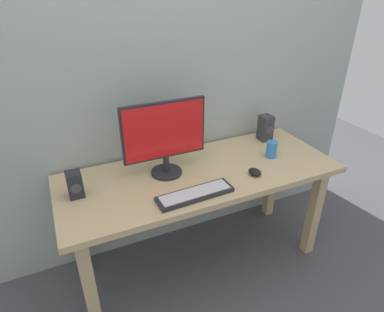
{
  "coord_description": "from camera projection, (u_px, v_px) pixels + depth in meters",
  "views": [
    {
      "loc": [
        -0.77,
        -1.55,
        1.78
      ],
      "look_at": [
        -0.06,
        0.0,
        0.86
      ],
      "focal_mm": 30.76,
      "sensor_mm": 36.0,
      "label": 1
    }
  ],
  "objects": [
    {
      "name": "speaker_right",
      "position": [
        265.0,
        128.0,
        2.37
      ],
      "size": [
        0.08,
        0.09,
        0.18
      ],
      "color": "#333338",
      "rests_on": "desk"
    },
    {
      "name": "desk",
      "position": [
        201.0,
        185.0,
        2.06
      ],
      "size": [
        1.71,
        0.67,
        0.74
      ],
      "color": "tan",
      "rests_on": "ground_plane"
    },
    {
      "name": "mouse",
      "position": [
        255.0,
        172.0,
        1.97
      ],
      "size": [
        0.08,
        0.1,
        0.04
      ],
      "primitive_type": "ellipsoid",
      "rotation": [
        0.0,
        0.0,
        0.24
      ],
      "color": "black",
      "rests_on": "desk"
    },
    {
      "name": "wall_back",
      "position": [
        175.0,
        32.0,
        1.95
      ],
      "size": [
        2.97,
        0.04,
        3.0
      ],
      "primitive_type": "cube",
      "color": "#9EA8A3",
      "rests_on": "ground_plane"
    },
    {
      "name": "coffee_mug",
      "position": [
        271.0,
        149.0,
        2.15
      ],
      "size": [
        0.07,
        0.07,
        0.11
      ],
      "primitive_type": "cylinder",
      "color": "#337FD8",
      "rests_on": "desk"
    },
    {
      "name": "keyboard_primary",
      "position": [
        195.0,
        194.0,
        1.78
      ],
      "size": [
        0.43,
        0.14,
        0.03
      ],
      "color": "#232328",
      "rests_on": "desk"
    },
    {
      "name": "ground_plane",
      "position": [
        200.0,
        259.0,
        2.36
      ],
      "size": [
        6.0,
        6.0,
        0.0
      ],
      "primitive_type": "plane",
      "color": "#4C4C51"
    },
    {
      "name": "monitor",
      "position": [
        164.0,
        136.0,
        1.88
      ],
      "size": [
        0.5,
        0.19,
        0.45
      ],
      "color": "#232328",
      "rests_on": "desk"
    },
    {
      "name": "speaker_left",
      "position": [
        75.0,
        184.0,
        1.75
      ],
      "size": [
        0.08,
        0.09,
        0.15
      ],
      "color": "#232328",
      "rests_on": "desk"
    }
  ]
}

